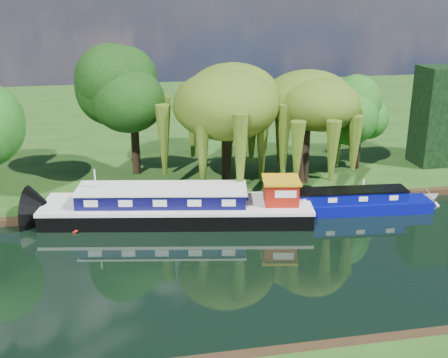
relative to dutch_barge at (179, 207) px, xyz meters
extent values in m
plane|color=black|center=(4.35, -6.96, -0.91)|extent=(120.00, 120.00, 0.00)
cube|color=#1A3F11|center=(4.35, 27.04, -0.68)|extent=(120.00, 52.00, 0.45)
cube|color=black|center=(-0.15, 0.03, -0.48)|extent=(17.63, 6.77, 1.15)
cube|color=silver|center=(-0.15, 0.03, 0.19)|extent=(17.74, 6.86, 0.21)
cube|color=#0B0A3D|center=(-1.09, 0.19, 0.76)|extent=(11.00, 4.57, 0.91)
cube|color=silver|center=(-1.09, 0.19, 1.28)|extent=(11.22, 4.80, 0.11)
cube|color=maroon|center=(6.45, -1.14, 1.03)|extent=(2.44, 2.44, 1.44)
cube|color=#C6930E|center=(6.45, -1.14, 1.82)|extent=(2.72, 2.72, 0.15)
cylinder|color=silver|center=(-5.24, 0.93, 1.46)|extent=(0.10, 0.10, 2.30)
cube|color=#060A73|center=(11.02, -0.73, -0.58)|extent=(12.00, 2.94, 0.89)
cube|color=#060A73|center=(11.02, -0.73, 0.24)|extent=(8.41, 2.16, 0.74)
cube|color=black|center=(11.02, -0.73, 0.66)|extent=(8.51, 2.26, 0.10)
cube|color=silver|center=(7.85, -1.24, 0.27)|extent=(0.60, 0.10, 0.32)
cube|color=silver|center=(9.92, -1.41, 0.27)|extent=(0.60, 0.10, 0.32)
cube|color=silver|center=(11.99, -1.57, 0.27)|extent=(0.60, 0.10, 0.32)
cube|color=silver|center=(14.06, -1.74, 0.27)|extent=(0.60, 0.10, 0.32)
imported|color=maroon|center=(-5.55, 0.00, -0.91)|extent=(3.44, 2.67, 0.66)
imported|color=silver|center=(17.48, -0.22, -0.91)|extent=(2.71, 2.52, 1.16)
cylinder|color=black|center=(4.18, 5.57, 2.01)|extent=(0.64, 0.64, 4.94)
ellipsoid|color=#3A5011|center=(4.18, 5.57, 5.58)|extent=(6.90, 6.90, 4.46)
cylinder|color=black|center=(9.90, 4.46, 1.76)|extent=(0.63, 0.63, 4.44)
ellipsoid|color=#3A5011|center=(9.90, 4.46, 4.97)|extent=(6.06, 6.06, 3.92)
cylinder|color=black|center=(-2.37, 8.96, 3.05)|extent=(0.68, 0.68, 7.02)
ellipsoid|color=black|center=(-2.37, 8.96, 5.92)|extent=(5.61, 5.61, 5.61)
cylinder|color=black|center=(15.22, 6.95, 2.02)|extent=(0.41, 0.41, 4.95)
ellipsoid|color=#1B5014|center=(15.22, 6.95, 4.04)|extent=(3.96, 3.96, 3.96)
cylinder|color=silver|center=(4.85, 3.54, 0.64)|extent=(0.10, 0.10, 2.20)
sphere|color=white|center=(4.85, 3.54, 1.92)|extent=(0.36, 0.36, 0.36)
cylinder|color=silver|center=(-5.65, 1.44, 0.04)|extent=(0.16, 0.16, 1.00)
cylinder|color=silver|center=(0.35, 1.44, 0.04)|extent=(0.16, 0.16, 1.00)
cylinder|color=silver|center=(7.35, 1.44, 0.04)|extent=(0.16, 0.16, 1.00)
cylinder|color=silver|center=(13.35, 1.44, 0.04)|extent=(0.16, 0.16, 1.00)
camera|label=1|loc=(-3.49, -33.71, 13.55)|focal=45.00mm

